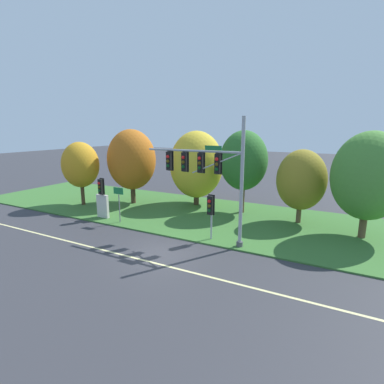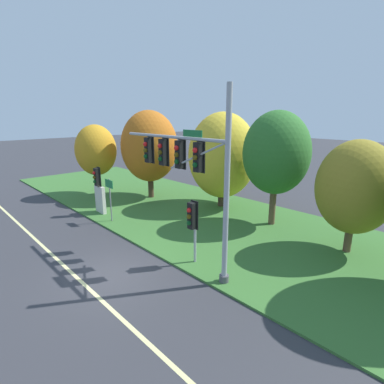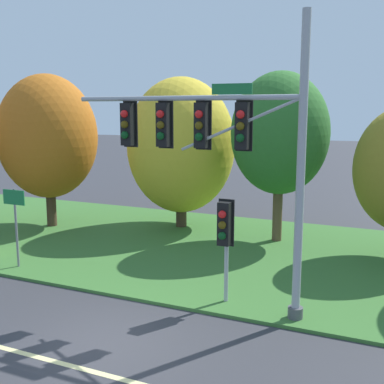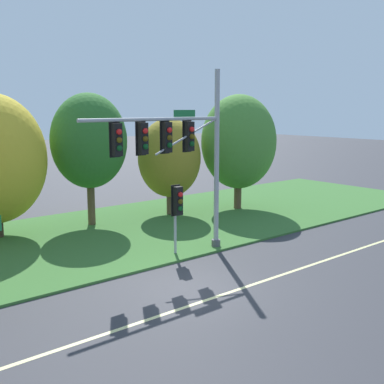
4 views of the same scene
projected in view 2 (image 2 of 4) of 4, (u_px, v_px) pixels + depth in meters
ground_plane at (110, 274)px, 13.23m from camera, size 160.00×160.00×0.00m
lane_stripe at (84, 284)px, 12.43m from camera, size 36.00×0.16×0.01m
grass_verge at (230, 226)px, 18.71m from camera, size 48.00×11.50×0.10m
traffic_signal_mast at (188, 166)px, 12.80m from camera, size 6.81×0.49×7.85m
pedestrian_signal_near_kerb at (98, 180)px, 20.43m from camera, size 0.46×0.55×3.27m
pedestrian_signal_further_along at (192, 219)px, 13.48m from camera, size 0.46×0.55×3.00m
route_sign_post at (110, 193)px, 19.05m from camera, size 0.93×0.08×2.79m
tree_nearest_road at (96, 150)px, 25.04m from camera, size 3.38×3.38×5.93m
tree_left_of_mast at (149, 147)px, 24.08m from camera, size 4.55×4.55×7.07m
tree_behind_signpost at (222, 156)px, 21.78m from camera, size 4.97×4.97×6.93m
tree_mid_verge at (276, 153)px, 17.88m from camera, size 4.00×4.00×7.00m
tree_tall_centre at (355, 187)px, 14.38m from camera, size 3.67×3.67×5.64m
info_kiosk at (100, 200)px, 20.93m from camera, size 1.10×0.24×1.90m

